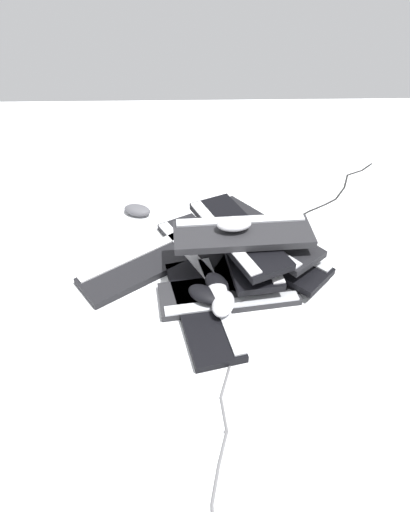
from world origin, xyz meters
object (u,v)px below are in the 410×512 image
(mouse_2, at_px, (218,284))
(keyboard_6, at_px, (246,246))
(keyboard_1, at_px, (204,308))
(keyboard_8, at_px, (237,234))
(keyboard_2, at_px, (229,294))
(keyboard_0, at_px, (143,266))
(mouse_0, at_px, (217,291))
(keyboard_4, at_px, (203,253))
(keyboard_7, at_px, (260,233))
(mouse_4, at_px, (234,224))
(mouse_3, at_px, (137,210))
(keyboard_5, at_px, (268,253))
(mouse_5, at_px, (204,294))
(mouse_1, at_px, (223,304))
(keyboard_9, at_px, (243,233))
(keyboard_3, at_px, (252,252))

(mouse_2, bearing_deg, keyboard_6, 125.13)
(keyboard_1, bearing_deg, keyboard_8, -118.25)
(keyboard_2, relative_size, keyboard_8, 0.99)
(keyboard_0, bearing_deg, mouse_0, 146.22)
(keyboard_8, bearing_deg, keyboard_0, 2.36)
(keyboard_4, height_order, mouse_2, mouse_2)
(keyboard_4, bearing_deg, keyboard_6, 163.75)
(keyboard_2, distance_m, keyboard_7, 0.25)
(keyboard_4, xyz_separation_m, mouse_2, (-0.04, 0.20, 0.04))
(keyboard_1, height_order, mouse_4, mouse_4)
(mouse_3, bearing_deg, keyboard_5, -11.39)
(mouse_3, xyz_separation_m, mouse_5, (-0.25, 0.51, 0.03))
(keyboard_8, distance_m, mouse_2, 0.18)
(mouse_3, bearing_deg, mouse_1, -39.09)
(keyboard_2, xyz_separation_m, mouse_2, (0.03, -0.01, 0.04))
(mouse_1, height_order, mouse_2, same)
(keyboard_0, relative_size, mouse_2, 4.03)
(keyboard_6, distance_m, mouse_2, 0.19)
(mouse_0, bearing_deg, mouse_1, -143.93)
(keyboard_7, distance_m, keyboard_8, 0.10)
(mouse_0, bearing_deg, mouse_5, 129.32)
(mouse_5, bearing_deg, keyboard_9, 87.94)
(keyboard_8, height_order, keyboard_9, keyboard_9)
(keyboard_4, xyz_separation_m, mouse_4, (-0.09, 0.09, 0.19))
(keyboard_5, bearing_deg, mouse_3, -32.78)
(keyboard_6, distance_m, mouse_1, 0.26)
(keyboard_8, relative_size, keyboard_9, 1.03)
(keyboard_9, bearing_deg, keyboard_5, -155.24)
(mouse_4, xyz_separation_m, mouse_5, (0.10, 0.16, -0.15))
(keyboard_7, height_order, keyboard_9, keyboard_9)
(mouse_3, distance_m, mouse_4, 0.53)
(keyboard_2, height_order, mouse_5, mouse_5)
(mouse_0, height_order, mouse_5, same)
(keyboard_8, height_order, mouse_4, mouse_4)
(keyboard_9, distance_m, mouse_3, 0.54)
(keyboard_1, bearing_deg, keyboard_0, -44.81)
(mouse_5, bearing_deg, mouse_1, 1.40)
(keyboard_5, relative_size, keyboard_6, 0.92)
(keyboard_5, distance_m, mouse_5, 0.30)
(keyboard_7, relative_size, keyboard_9, 0.97)
(keyboard_0, relative_size, keyboard_8, 0.96)
(keyboard_9, xyz_separation_m, mouse_5, (0.13, 0.16, -0.11))
(keyboard_1, bearing_deg, mouse_0, -139.79)
(mouse_2, xyz_separation_m, mouse_4, (-0.05, -0.11, 0.15))
(keyboard_2, height_order, keyboard_8, keyboard_8)
(keyboard_6, xyz_separation_m, mouse_4, (0.05, 0.05, 0.13))
(keyboard_2, distance_m, mouse_4, 0.22)
(keyboard_3, distance_m, mouse_3, 0.50)
(keyboard_1, distance_m, mouse_5, 0.04)
(keyboard_3, height_order, keyboard_8, keyboard_8)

